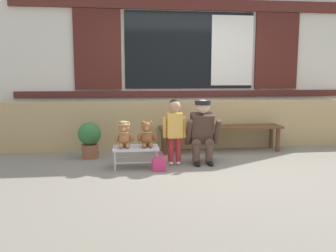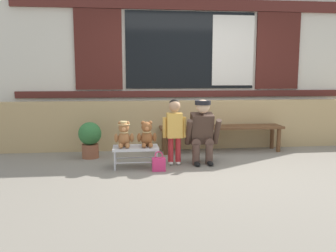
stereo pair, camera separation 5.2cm
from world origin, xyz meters
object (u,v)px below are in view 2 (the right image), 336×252
Objects in this scene: wooden_bench_long at (221,130)px; adult_crouching at (202,131)px; teddy_bear_with_hat at (124,135)px; handbag_on_ground at (159,164)px; child_standing at (174,124)px; teddy_bear_plain at (147,135)px; small_display_bench at (136,149)px; potted_plant at (90,138)px.

adult_crouching is (-0.49, -0.76, 0.11)m from wooden_bench_long.
teddy_bear_with_hat is at bearing -173.11° from adult_crouching.
child_standing is at bearing 51.28° from handbag_on_ground.
wooden_bench_long is at bearing 34.25° from teddy_bear_plain.
teddy_bear_plain is at bearing -166.29° from child_standing.
child_standing is (0.73, 0.10, 0.12)m from teddy_bear_with_hat.
teddy_bear_with_hat is (-1.64, -0.90, 0.10)m from wooden_bench_long.
wooden_bench_long is 3.28× the size of small_display_bench.
child_standing is 0.65m from handbag_on_ground.
teddy_bear_plain reaches higher than wooden_bench_long.
teddy_bear_plain is (0.32, -0.00, -0.01)m from teddy_bear_with_hat.
child_standing is 1.01× the size of adult_crouching.
child_standing reaches higher than teddy_bear_plain.
teddy_bear_with_hat and teddy_bear_plain have the same top height.
teddy_bear_plain is 0.64× the size of potted_plant.
wooden_bench_long is at bearing 57.20° from adult_crouching.
teddy_bear_plain is at bearing -37.81° from potted_plant.
wooden_bench_long is at bearing 6.04° from potted_plant.
adult_crouching reaches higher than teddy_bear_plain.
handbag_on_ground is at bearing -41.50° from potted_plant.
handbag_on_ground is (-1.17, -1.12, -0.28)m from wooden_bench_long.
wooden_bench_long is 1.60m from teddy_bear_plain.
teddy_bear_with_hat is (-0.16, 0.00, 0.21)m from small_display_bench.
handbag_on_ground is at bearing -35.89° from small_display_bench.
wooden_bench_long is 3.68× the size of potted_plant.
small_display_bench is 0.42m from handbag_on_ground.
adult_crouching is 1.67× the size of potted_plant.
teddy_bear_plain is 1.34× the size of handbag_on_ground.
teddy_bear_with_hat is 0.32m from teddy_bear_plain.
potted_plant is at bearing -173.96° from wooden_bench_long.
teddy_bear_with_hat is 0.64m from handbag_on_ground.
child_standing reaches higher than wooden_bench_long.
teddy_bear_plain reaches higher than handbag_on_ground.
small_display_bench is 0.97m from potted_plant.
teddy_bear_with_hat is 1.00× the size of teddy_bear_plain.
small_display_bench is at bearing -179.49° from teddy_bear_plain.
wooden_bench_long is 1.64m from handbag_on_ground.
teddy_bear_plain is at bearing -0.13° from teddy_bear_with_hat.
small_display_bench is at bearing -0.77° from teddy_bear_with_hat.
teddy_bear_plain is 0.44m from child_standing.
handbag_on_ground is (0.47, -0.22, -0.38)m from teddy_bear_with_hat.
child_standing reaches higher than adult_crouching.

